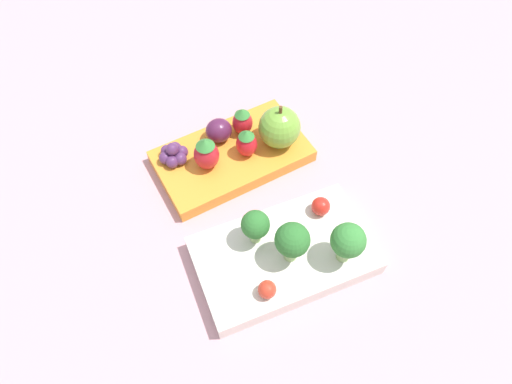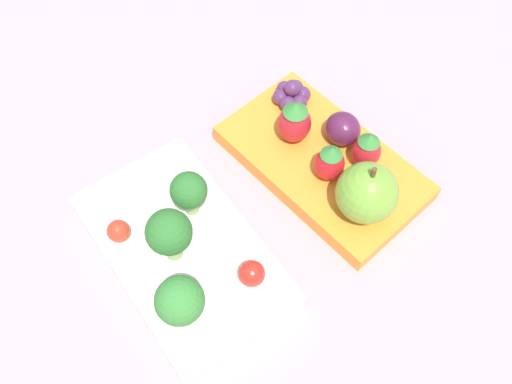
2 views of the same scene
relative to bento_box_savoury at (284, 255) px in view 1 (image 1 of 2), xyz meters
The scene contains 14 objects.
ground_plane 0.09m from the bento_box_savoury, 85.81° to the right, with size 4.00×4.00×0.00m, color #C6939E.
bento_box_savoury is the anchor object (origin of this frame).
bento_box_fruit 0.17m from the bento_box_savoury, 92.43° to the right, with size 0.21×0.13×0.02m.
broccoli_floret_0 0.05m from the bento_box_savoury, 106.82° to the left, with size 0.04×0.04×0.06m.
broccoli_floret_1 0.09m from the bento_box_savoury, 147.53° to the left, with size 0.04×0.04×0.06m.
broccoli_floret_2 0.06m from the bento_box_savoury, 50.93° to the right, with size 0.03×0.03×0.05m.
cherry_tomato_0 0.08m from the bento_box_savoury, 156.08° to the right, with size 0.02×0.02×0.02m.
cherry_tomato_1 0.06m from the bento_box_savoury, 41.86° to the left, with size 0.02×0.02×0.02m.
apple 0.18m from the bento_box_savoury, 115.39° to the right, with size 0.06×0.06×0.07m.
strawberry_0 0.16m from the bento_box_savoury, 99.08° to the right, with size 0.03×0.03×0.04m.
strawberry_1 0.17m from the bento_box_savoury, 79.07° to the right, with size 0.03×0.03×0.05m.
strawberry_2 0.20m from the bento_box_savoury, 100.65° to the right, with size 0.03×0.03×0.04m.
plum 0.20m from the bento_box_savoury, 90.44° to the right, with size 0.04×0.03×0.03m.
grape_cluster 0.20m from the bento_box_savoury, 70.32° to the right, with size 0.04×0.04×0.03m.
Camera 1 is at (0.13, 0.29, 0.51)m, focal length 32.00 mm.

